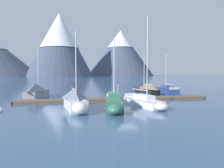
% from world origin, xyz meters
% --- Properties ---
extents(ground_plane, '(700.00, 700.00, 0.00)m').
position_xyz_m(ground_plane, '(0.00, 0.00, 0.00)').
color(ground_plane, '#38567A').
extents(mountain_central_massif, '(60.55, 60.55, 57.53)m').
position_xyz_m(mountain_central_massif, '(-2.61, 183.50, 30.76)').
color(mountain_central_massif, '#424C60').
rests_on(mountain_central_massif, ground).
extents(mountain_shoulder_ridge, '(74.10, 74.10, 50.77)m').
position_xyz_m(mountain_shoulder_ridge, '(65.09, 214.78, 26.28)').
color(mountain_shoulder_ridge, '#424C60').
rests_on(mountain_shoulder_ridge, ground).
extents(dock, '(24.69, 2.95, 0.30)m').
position_xyz_m(dock, '(0.00, 4.00, 0.15)').
color(dock, brown).
rests_on(dock, ground).
extents(sailboat_nearest_berth, '(3.39, 7.53, 7.01)m').
position_xyz_m(sailboat_nearest_berth, '(-9.94, 9.37, 0.96)').
color(sailboat_nearest_berth, '#93939E').
rests_on(sailboat_nearest_berth, ground).
extents(sailboat_second_berth, '(2.06, 6.55, 7.36)m').
position_xyz_m(sailboat_second_berth, '(-5.74, -1.70, 0.97)').
color(sailboat_second_berth, silver).
rests_on(sailboat_second_berth, ground).
extents(sailboat_mid_dock_port, '(2.99, 7.09, 6.85)m').
position_xyz_m(sailboat_mid_dock_port, '(-2.09, -2.64, 0.63)').
color(sailboat_mid_dock_port, '#336B56').
rests_on(sailboat_mid_dock_port, ground).
extents(sailboat_mid_dock_starboard, '(2.44, 6.98, 9.25)m').
position_xyz_m(sailboat_mid_dock_starboard, '(1.53, -1.80, 0.53)').
color(sailboat_mid_dock_starboard, white).
rests_on(sailboat_mid_dock_starboard, ground).
extents(sailboat_far_berth, '(2.14, 6.85, 6.55)m').
position_xyz_m(sailboat_far_berth, '(6.58, 9.44, 0.90)').
color(sailboat_far_berth, black).
rests_on(sailboat_far_berth, ground).
extents(sailboat_outer_slip, '(2.53, 7.11, 6.78)m').
position_xyz_m(sailboat_outer_slip, '(10.74, 10.59, 0.57)').
color(sailboat_outer_slip, navy).
rests_on(sailboat_outer_slip, ground).
extents(person_on_dock, '(0.35, 0.55, 1.69)m').
position_xyz_m(person_on_dock, '(0.20, 3.49, 1.26)').
color(person_on_dock, brown).
rests_on(person_on_dock, dock).
extents(mooring_buoy_channel_marker, '(0.44, 0.44, 0.52)m').
position_xyz_m(mooring_buoy_channel_marker, '(-12.39, -1.40, 0.22)').
color(mooring_buoy_channel_marker, white).
rests_on(mooring_buoy_channel_marker, ground).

